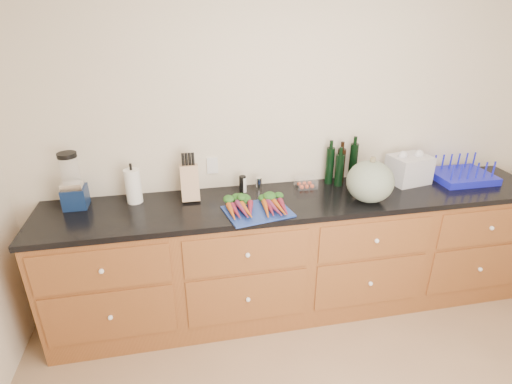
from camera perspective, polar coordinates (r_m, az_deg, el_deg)
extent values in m
cube|color=beige|center=(3.03, 5.00, 7.96)|extent=(4.10, 0.05, 2.60)
cube|color=brown|center=(3.11, 6.08, -9.01)|extent=(3.60, 0.60, 0.90)
cube|color=brown|center=(2.64, -21.17, -10.32)|extent=(0.82, 0.01, 0.28)
sphere|color=white|center=(2.63, -21.22, -10.52)|extent=(0.03, 0.03, 0.03)
cube|color=brown|center=(2.86, -20.05, -16.30)|extent=(0.82, 0.01, 0.38)
sphere|color=white|center=(2.84, -20.09, -16.50)|extent=(0.03, 0.03, 0.03)
cube|color=brown|center=(2.62, -1.26, -8.82)|extent=(0.82, 0.01, 0.28)
sphere|color=white|center=(2.60, -1.20, -9.01)|extent=(0.03, 0.03, 0.03)
cube|color=brown|center=(2.83, -1.19, -14.92)|extent=(0.82, 0.01, 0.38)
sphere|color=white|center=(2.82, -1.13, -15.12)|extent=(0.03, 0.03, 0.03)
cube|color=brown|center=(2.89, 16.74, -6.54)|extent=(0.82, 0.01, 0.28)
sphere|color=white|center=(2.87, 16.89, -6.70)|extent=(0.03, 0.03, 0.03)
cube|color=brown|center=(3.08, 15.93, -12.30)|extent=(0.82, 0.01, 0.38)
sphere|color=white|center=(3.07, 16.06, -12.47)|extent=(0.03, 0.03, 0.03)
cube|color=brown|center=(3.38, 30.47, -4.34)|extent=(0.82, 0.01, 0.28)
sphere|color=white|center=(3.37, 30.64, -4.47)|extent=(0.03, 0.03, 0.03)
cube|color=brown|center=(3.55, 29.23, -9.47)|extent=(0.82, 0.01, 0.38)
sphere|color=white|center=(3.54, 29.39, -9.60)|extent=(0.03, 0.03, 0.03)
cube|color=black|center=(2.87, 6.49, -1.17)|extent=(3.64, 0.62, 0.04)
cube|color=navy|center=(2.64, 0.22, -2.79)|extent=(0.47, 0.39, 0.01)
cone|color=#C35716|center=(2.59, -3.46, -2.81)|extent=(0.04, 0.20, 0.04)
cone|color=maroon|center=(2.59, -2.76, -2.74)|extent=(0.04, 0.20, 0.04)
cone|color=#76244C|center=(2.60, -2.07, -2.68)|extent=(0.04, 0.20, 0.04)
cone|color=#C35716|center=(2.60, -1.37, -2.62)|extent=(0.04, 0.20, 0.04)
cone|color=maroon|center=(2.61, -0.68, -2.56)|extent=(0.04, 0.20, 0.04)
ellipsoid|color=#224918|center=(2.72, -2.58, -1.11)|extent=(0.20, 0.12, 0.06)
cone|color=#C35716|center=(2.62, 1.29, -2.38)|extent=(0.04, 0.20, 0.04)
cone|color=maroon|center=(2.63, 1.97, -2.32)|extent=(0.04, 0.20, 0.04)
cone|color=#76244C|center=(2.64, 2.65, -2.26)|extent=(0.04, 0.20, 0.04)
cone|color=#C35716|center=(2.64, 3.32, -2.20)|extent=(0.04, 0.20, 0.04)
cone|color=maroon|center=(2.65, 3.99, -2.13)|extent=(0.04, 0.20, 0.04)
ellipsoid|color=#224918|center=(2.76, 1.92, -0.72)|extent=(0.20, 0.12, 0.06)
ellipsoid|color=slate|center=(2.85, 15.99, 1.45)|extent=(0.32, 0.32, 0.29)
cube|color=#0F2148|center=(2.95, -24.40, -0.67)|extent=(0.15, 0.15, 0.14)
cube|color=silver|center=(2.89, -24.82, 0.79)|extent=(0.13, 0.09, 0.04)
cylinder|color=white|center=(2.88, -25.04, 2.70)|extent=(0.12, 0.12, 0.20)
cylinder|color=black|center=(2.85, -25.43, 4.78)|extent=(0.12, 0.12, 0.03)
cylinder|color=white|center=(2.86, -17.13, 0.81)|extent=(0.11, 0.11, 0.24)
cube|color=tan|center=(2.82, -9.44, 1.35)|extent=(0.12, 0.12, 0.25)
cylinder|color=white|center=(2.92, -1.86, 1.05)|extent=(0.05, 0.05, 0.11)
cylinder|color=black|center=(2.91, -1.93, 1.13)|extent=(0.05, 0.05, 0.12)
cylinder|color=silver|center=(2.94, 0.38, 1.13)|extent=(0.05, 0.05, 0.10)
cube|color=white|center=(3.02, 7.13, 1.29)|extent=(0.15, 0.12, 0.07)
cylinder|color=black|center=(3.09, 10.47, 3.73)|extent=(0.06, 0.06, 0.28)
cylinder|color=black|center=(3.14, 12.01, 3.73)|extent=(0.06, 0.06, 0.26)
cylinder|color=black|center=(3.16, 13.69, 4.08)|extent=(0.06, 0.06, 0.30)
cylinder|color=black|center=(3.07, 11.81, 3.09)|extent=(0.06, 0.06, 0.25)
cube|color=#161AC3|center=(3.54, 27.28, 2.03)|extent=(0.44, 0.35, 0.06)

